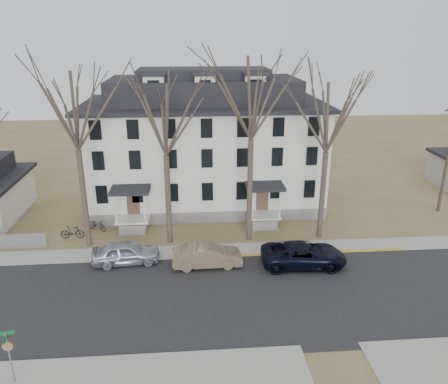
{
  "coord_description": "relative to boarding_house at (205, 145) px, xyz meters",
  "views": [
    {
      "loc": [
        -3.27,
        -20.14,
        15.0
      ],
      "look_at": [
        -0.97,
        9.0,
        4.2
      ],
      "focal_mm": 35.0,
      "sensor_mm": 36.0,
      "label": 1
    }
  ],
  "objects": [
    {
      "name": "bicycle_right",
      "position": [
        -10.47,
        -7.06,
        -4.84
      ],
      "size": [
        1.8,
        0.53,
        1.08
      ],
      "primitive_type": "imported",
      "rotation": [
        0.0,
        0.0,
        1.58
      ],
      "color": "black",
      "rests_on": "ground"
    },
    {
      "name": "bicycle_left",
      "position": [
        -8.88,
        -5.71,
        -4.9
      ],
      "size": [
        1.88,
        1.5,
        0.96
      ],
      "primitive_type": "imported",
      "rotation": [
        0.0,
        0.0,
        1.01
      ],
      "color": "black",
      "rests_on": "ground"
    },
    {
      "name": "tree_center",
      "position": [
        3.0,
        -8.15,
        5.71
      ],
      "size": [
        9.0,
        9.0,
        14.7
      ],
      "color": "#473B31",
      "rests_on": "ground"
    },
    {
      "name": "utility_pole_far",
      "position": [
        20.5,
        -3.95,
        -0.47
      ],
      "size": [
        2.0,
        0.28,
        9.5
      ],
      "color": "#3D3023",
      "rests_on": "ground"
    },
    {
      "name": "car_tan",
      "position": [
        -0.35,
        -12.03,
        -4.61
      ],
      "size": [
        4.74,
        1.79,
        1.54
      ],
      "primitive_type": "imported",
      "rotation": [
        0.0,
        0.0,
        1.6
      ],
      "color": "#77654D",
      "rests_on": "ground"
    },
    {
      "name": "far_sidewalk",
      "position": [
        2.0,
        -9.95,
        -5.38
      ],
      "size": [
        120.0,
        2.0,
        0.08
      ],
      "primitive_type": "cube",
      "color": "#A09F97",
      "rests_on": "ground"
    },
    {
      "name": "car_silver",
      "position": [
        -5.85,
        -11.17,
        -4.6
      ],
      "size": [
        4.72,
        2.26,
        1.56
      ],
      "primitive_type": "imported",
      "rotation": [
        0.0,
        0.0,
        1.66
      ],
      "color": "#A7AEB9",
      "rests_on": "ground"
    },
    {
      "name": "tree_far_left",
      "position": [
        -9.0,
        -8.15,
        4.96
      ],
      "size": [
        8.4,
        8.4,
        13.72
      ],
      "color": "#473B31",
      "rests_on": "ground"
    },
    {
      "name": "ground",
      "position": [
        2.0,
        -17.95,
        -5.38
      ],
      "size": [
        120.0,
        120.0,
        0.0
      ],
      "primitive_type": "plane",
      "color": "olive",
      "rests_on": "ground"
    },
    {
      "name": "main_road",
      "position": [
        2.0,
        -15.95,
        -5.38
      ],
      "size": [
        120.0,
        10.0,
        0.04
      ],
      "primitive_type": "cube",
      "color": "#27272A",
      "rests_on": "ground"
    },
    {
      "name": "tree_mid_left",
      "position": [
        -3.0,
        -8.15,
        4.22
      ],
      "size": [
        7.8,
        7.8,
        12.74
      ],
      "color": "#473B31",
      "rests_on": "ground"
    },
    {
      "name": "tree_mid_right",
      "position": [
        8.5,
        -8.15,
        4.22
      ],
      "size": [
        7.8,
        7.8,
        12.74
      ],
      "color": "#473B31",
      "rests_on": "ground"
    },
    {
      "name": "yellow_curb",
      "position": [
        7.0,
        -10.85,
        -5.38
      ],
      "size": [
        14.0,
        0.25,
        0.06
      ],
      "primitive_type": "cube",
      "color": "gold",
      "rests_on": "ground"
    },
    {
      "name": "car_navy",
      "position": [
        6.14,
        -12.45,
        -4.58
      ],
      "size": [
        5.84,
        2.9,
        1.59
      ],
      "primitive_type": "imported",
      "rotation": [
        0.0,
        0.0,
        1.52
      ],
      "color": "black",
      "rests_on": "ground"
    },
    {
      "name": "boarding_house",
      "position": [
        0.0,
        0.0,
        0.0
      ],
      "size": [
        20.8,
        12.36,
        12.05
      ],
      "color": "slate",
      "rests_on": "ground"
    },
    {
      "name": "street_sign",
      "position": [
        -9.53,
        -21.78,
        -3.56
      ],
      "size": [
        0.79,
        0.79,
        2.77
      ],
      "rotation": [
        0.0,
        0.0,
        0.17
      ],
      "color": "gray",
      "rests_on": "ground"
    }
  ]
}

